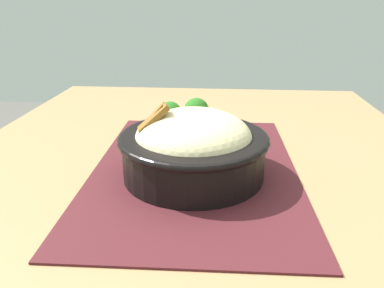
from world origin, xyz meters
TOP-DOWN VIEW (x-y plane):
  - table at (0.00, 0.00)m, footprint 1.11×0.83m
  - placemat at (-0.01, 0.00)m, footprint 0.48×0.32m
  - bowl at (-0.03, 0.00)m, footprint 0.22×0.22m
  - fork at (0.08, -0.01)m, footprint 0.04×0.13m

SIDE VIEW (x-z plane):
  - table at x=0.00m, z-range 0.30..1.04m
  - placemat at x=-0.01m, z-range 0.74..0.74m
  - fork at x=0.08m, z-range 0.74..0.74m
  - bowl at x=-0.03m, z-range 0.73..0.85m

